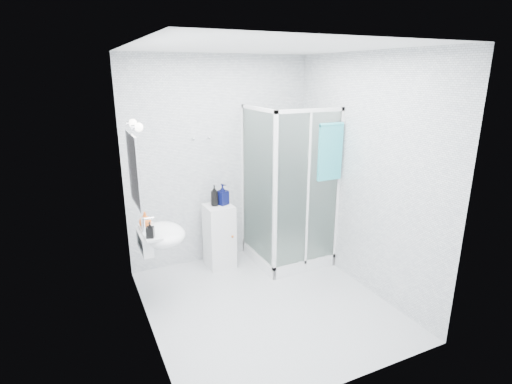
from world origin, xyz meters
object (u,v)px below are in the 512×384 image
storage_cabinet (220,236)px  shampoo_bottle_a (214,196)px  wall_basin (160,235)px  soap_dispenser_black (150,230)px  shampoo_bottle_b (223,194)px  soap_dispenser_orange (145,220)px  hand_towel (330,150)px  shower_enclosure (286,230)px

storage_cabinet → shampoo_bottle_a: size_ratio=3.11×
storage_cabinet → shampoo_bottle_a: (-0.04, 0.02, 0.53)m
wall_basin → soap_dispenser_black: 0.25m
shampoo_bottle_a → shampoo_bottle_b: shampoo_bottle_b is taller
shampoo_bottle_b → soap_dispenser_black: (-1.04, -0.79, 0.00)m
shampoo_bottle_b → soap_dispenser_orange: shampoo_bottle_b is taller
hand_towel → shampoo_bottle_a: hand_towel is taller
hand_towel → shampoo_bottle_a: bearing=149.3°
shower_enclosure → shampoo_bottle_b: bearing=158.0°
hand_towel → shampoo_bottle_a: (-1.18, 0.70, -0.58)m
shampoo_bottle_a → shampoo_bottle_b: 0.11m
shower_enclosure → soap_dispenser_black: size_ratio=12.71×
hand_towel → soap_dispenser_orange: size_ratio=4.13×
shower_enclosure → shampoo_bottle_a: bearing=160.5°
soap_dispenser_black → shower_enclosure: bearing=15.4°
wall_basin → shampoo_bottle_b: (0.92, 0.61, 0.14)m
soap_dispenser_orange → soap_dispenser_black: (-0.01, -0.30, -0.00)m
soap_dispenser_orange → soap_dispenser_black: bearing=-91.2°
soap_dispenser_orange → soap_dispenser_black: 0.30m
soap_dispenser_orange → storage_cabinet: bearing=25.7°
soap_dispenser_orange → hand_towel: bearing=-5.7°
shower_enclosure → soap_dispenser_orange: (-1.77, -0.19, 0.50)m
hand_towel → wall_basin: bearing=177.6°
storage_cabinet → shampoo_bottle_b: (0.06, 0.02, 0.54)m
wall_basin → shampoo_bottle_b: 1.11m
storage_cabinet → shampoo_bottle_b: 0.54m
wall_basin → storage_cabinet: 1.11m
hand_towel → shampoo_bottle_a: size_ratio=2.57×
storage_cabinet → soap_dispenser_orange: (-0.97, -0.47, 0.54)m
hand_towel → soap_dispenser_orange: bearing=174.3°
shampoo_bottle_a → soap_dispenser_black: shampoo_bottle_a is taller
shampoo_bottle_b → soap_dispenser_black: size_ratio=1.67×
hand_towel → shampoo_bottle_b: size_ratio=2.54×
shampoo_bottle_b → soap_dispenser_orange: size_ratio=1.63×
shower_enclosure → hand_towel: bearing=-50.2°
shower_enclosure → storage_cabinet: bearing=161.0°
soap_dispenser_black → shampoo_bottle_b: bearing=37.1°
shower_enclosure → storage_cabinet: shower_enclosure is taller
shampoo_bottle_a → soap_dispenser_black: bearing=-139.8°
hand_towel → soap_dispenser_black: 2.19m
soap_dispenser_orange → shampoo_bottle_b: bearing=25.3°
hand_towel → storage_cabinet: bearing=149.2°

